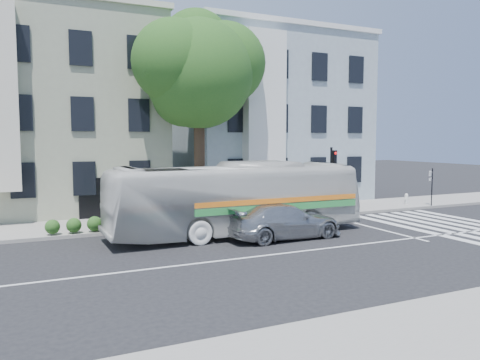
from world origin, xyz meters
TOP-DOWN VIEW (x-y plane):
  - ground at (0.00, 0.00)m, footprint 120.00×120.00m
  - sidewalk_far at (0.00, 8.00)m, footprint 80.00×4.00m
  - sidewalk_near at (0.00, -8.00)m, footprint 80.00×4.00m
  - building_left at (-7.00, 15.00)m, footprint 12.00×10.00m
  - building_right at (7.00, 15.00)m, footprint 12.00×10.00m
  - street_tree at (0.06, 8.74)m, footprint 7.30×5.90m
  - bus at (0.04, 3.81)m, footprint 2.87×11.41m
  - sedan at (1.49, 2.28)m, footprint 2.17×5.09m
  - hedge at (-3.08, 6.30)m, footprint 8.54×1.47m
  - traffic_signal at (6.56, 5.94)m, footprint 0.38×0.51m
  - fire_hydrant at (13.09, 7.23)m, footprint 0.38×0.25m
  - far_sign_pole at (14.00, 6.15)m, footprint 0.40×0.21m

SIDE VIEW (x-z plane):
  - ground at x=0.00m, z-range 0.00..0.00m
  - sidewalk_far at x=0.00m, z-range 0.00..0.15m
  - sidewalk_near at x=0.00m, z-range 0.00..0.15m
  - fire_hydrant at x=13.09m, z-range 0.16..0.83m
  - hedge at x=-3.08m, z-range 0.15..0.85m
  - sedan at x=1.49m, z-range 0.00..1.46m
  - bus at x=0.04m, z-range 0.00..3.17m
  - far_sign_pole at x=14.00m, z-range 0.47..2.75m
  - traffic_signal at x=6.56m, z-range 0.54..4.28m
  - building_left at x=-7.00m, z-range 0.00..11.00m
  - building_right at x=7.00m, z-range 0.00..11.00m
  - street_tree at x=0.06m, z-range 2.28..13.38m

